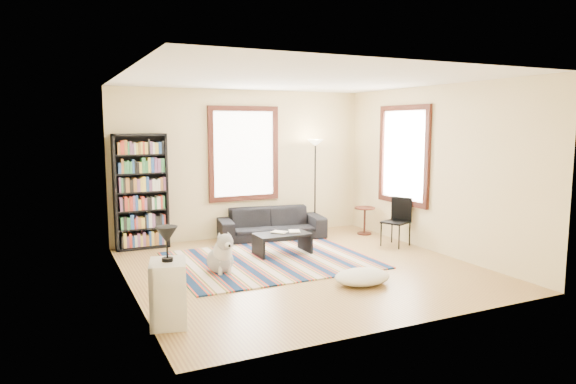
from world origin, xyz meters
name	(u,v)px	position (x,y,z in m)	size (l,w,h in m)	color
floor	(302,271)	(0.00, 0.00, -0.05)	(5.00, 5.00, 0.10)	tan
ceiling	(303,76)	(0.00, 0.00, 2.85)	(5.00, 5.00, 0.10)	white
wall_back	(242,164)	(0.00, 2.55, 1.40)	(5.00, 0.10, 2.80)	beige
wall_front	(414,198)	(0.00, -2.55, 1.40)	(5.00, 0.10, 2.80)	beige
wall_left	(123,184)	(-2.55, 0.00, 1.40)	(0.10, 5.00, 2.80)	beige
wall_right	(437,169)	(2.55, 0.00, 1.40)	(0.10, 5.00, 2.80)	beige
window_back	(244,154)	(0.00, 2.47, 1.60)	(1.20, 0.06, 1.60)	white
window_right	(404,155)	(2.47, 0.80, 1.60)	(0.06, 1.20, 1.60)	white
rug	(270,260)	(-0.28, 0.58, 0.01)	(3.07, 2.45, 0.02)	#0D2142
sofa	(271,223)	(0.38, 2.05, 0.29)	(1.99, 0.78, 0.58)	black
bookshelf	(141,192)	(-1.96, 2.32, 1.00)	(0.90, 0.30, 2.00)	black
coffee_table	(282,244)	(0.06, 0.86, 0.18)	(0.90, 0.50, 0.36)	black
book_a	(277,233)	(-0.04, 0.86, 0.37)	(0.25, 0.18, 0.02)	beige
book_b	(289,231)	(0.21, 0.91, 0.37)	(0.18, 0.25, 0.02)	beige
floor_cushion	(362,277)	(0.38, -1.05, 0.10)	(0.80, 0.60, 0.20)	white
floor_lamp	(315,187)	(1.37, 2.15, 0.93)	(0.30, 0.30, 1.86)	black
side_table	(365,221)	(2.20, 1.62, 0.27)	(0.40, 0.40, 0.54)	#3E140F
folding_chair	(396,222)	(2.15, 0.56, 0.43)	(0.42, 0.40, 0.86)	black
white_cabinet	(168,293)	(-2.30, -1.34, 0.35)	(0.38, 0.50, 0.70)	silver
table_lamp	(167,244)	(-2.30, -1.34, 0.89)	(0.24, 0.24, 0.38)	black
dog	(220,252)	(-1.19, 0.31, 0.30)	(0.43, 0.61, 0.61)	#BCBCBC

